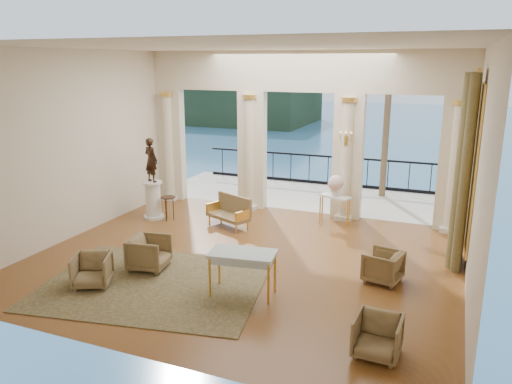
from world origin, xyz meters
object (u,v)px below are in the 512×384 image
at_px(armchair_d, 149,251).
at_px(statue, 151,160).
at_px(armchair_a, 92,269).
at_px(game_table, 243,257).
at_px(settee, 231,211).
at_px(pedestal, 153,201).
at_px(armchair_c, 383,265).
at_px(side_table, 168,200).
at_px(console_table, 335,201).
at_px(armchair_b, 378,334).

relative_size(armchair_d, statue, 0.64).
relative_size(armchair_a, game_table, 0.54).
distance_m(settee, pedestal, 2.27).
height_order(armchair_d, pedestal, pedestal).
bearing_deg(statue, armchair_c, -179.11).
bearing_deg(side_table, settee, 5.59).
bearing_deg(game_table, pedestal, 133.16).
height_order(game_table, side_table, game_table).
distance_m(armchair_c, settee, 4.65).
height_order(pedestal, statue, statue).
relative_size(armchair_a, armchair_d, 0.91).
height_order(armchair_a, pedestal, pedestal).
bearing_deg(pedestal, game_table, -38.84).
bearing_deg(armchair_c, settee, -103.19).
bearing_deg(pedestal, side_table, 0.00).
bearing_deg(armchair_a, settee, 52.28).
bearing_deg(side_table, armchair_d, -65.14).
height_order(pedestal, console_table, pedestal).
xyz_separation_m(armchair_a, armchair_c, (5.16, 2.31, -0.00)).
bearing_deg(game_table, settee, 110.21).
distance_m(armchair_b, pedestal, 8.10).
height_order(armchair_b, armchair_d, armchair_d).
xyz_separation_m(game_table, pedestal, (-4.14, 3.34, -0.24)).
relative_size(armchair_b, settee, 0.51).
height_order(armchair_c, pedestal, pedestal).
height_order(armchair_a, armchair_c, armchair_a).
bearing_deg(armchair_b, game_table, 159.34).
distance_m(armchair_b, settee, 6.46).
bearing_deg(side_table, armchair_a, -78.50).
distance_m(armchair_d, pedestal, 3.54).
distance_m(armchair_a, armchair_b, 5.47).
xyz_separation_m(armchair_a, game_table, (2.83, 0.77, 0.39)).
bearing_deg(armchair_d, console_table, -43.46).
height_order(armchair_a, side_table, armchair_a).
relative_size(armchair_c, settee, 0.52).
bearing_deg(side_table, pedestal, -180.00).
xyz_separation_m(armchair_c, pedestal, (-6.47, 1.80, 0.15)).
xyz_separation_m(armchair_d, console_table, (2.89, 4.34, 0.27)).
distance_m(statue, console_table, 5.04).
relative_size(armchair_c, game_table, 0.54).
bearing_deg(settee, armchair_b, -22.48).
xyz_separation_m(settee, side_table, (-1.78, -0.17, 0.16)).
distance_m(armchair_b, side_table, 7.71).
bearing_deg(settee, armchair_d, -73.89).
xyz_separation_m(settee, game_table, (1.88, -3.51, 0.34)).
bearing_deg(game_table, statue, 133.16).
bearing_deg(settee, armchair_c, -2.01).
bearing_deg(console_table, armchair_b, -49.00).
bearing_deg(game_table, armchair_a, -172.75).
relative_size(armchair_d, side_table, 1.17).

